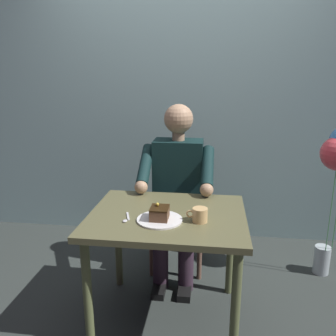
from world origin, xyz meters
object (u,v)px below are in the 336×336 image
object	(u,v)px
coffee_cup	(200,215)
dessert_spoon	(126,219)
chair	(179,202)
cake_slice	(160,213)
seated_person	(177,189)
dining_table	(167,228)

from	to	relation	value
coffee_cup	dessert_spoon	world-z (taller)	coffee_cup
chair	coffee_cup	xyz separation A→B (m)	(-0.19, 0.80, 0.24)
cake_slice	seated_person	bearing A→B (deg)	-92.66
coffee_cup	dessert_spoon	xyz separation A→B (m)	(0.41, 0.02, -0.04)
seated_person	cake_slice	bearing A→B (deg)	87.34
cake_slice	dessert_spoon	xyz separation A→B (m)	(0.19, 0.01, -0.04)
cake_slice	coffee_cup	distance (m)	0.22
chair	seated_person	bearing A→B (deg)	90.00
coffee_cup	dessert_spoon	bearing A→B (deg)	3.05
coffee_cup	dessert_spoon	distance (m)	0.41
cake_slice	dessert_spoon	distance (m)	0.19
cake_slice	coffee_cup	xyz separation A→B (m)	(-0.22, -0.01, -0.00)
coffee_cup	dining_table	bearing A→B (deg)	-24.83
seated_person	dining_table	bearing A→B (deg)	90.00
cake_slice	dessert_spoon	world-z (taller)	cake_slice
dining_table	seated_person	distance (m)	0.54
chair	dessert_spoon	distance (m)	0.87
dining_table	cake_slice	world-z (taller)	cake_slice
seated_person	chair	bearing A→B (deg)	-90.00
chair	coffee_cup	world-z (taller)	chair
seated_person	dessert_spoon	xyz separation A→B (m)	(0.22, 0.65, 0.03)
dining_table	coffee_cup	distance (m)	0.25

